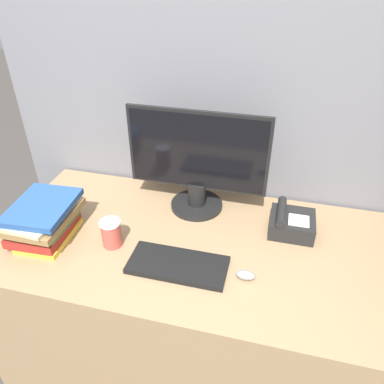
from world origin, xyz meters
name	(u,v)px	position (x,y,z in m)	size (l,w,h in m)	color
cubicle_panel_rear	(218,162)	(0.00, 0.84, 0.89)	(2.05, 0.04, 1.77)	slate
desk	(196,304)	(0.00, 0.40, 0.38)	(1.65, 0.80, 0.75)	#937551
monitor	(197,165)	(-0.06, 0.65, 0.97)	(0.60, 0.23, 0.46)	black
keyboard	(178,265)	(-0.03, 0.25, 0.76)	(0.37, 0.17, 0.02)	black
mouse	(246,275)	(0.22, 0.25, 0.77)	(0.07, 0.04, 0.03)	gray
coffee_cup	(111,233)	(-0.32, 0.31, 0.81)	(0.08, 0.08, 0.11)	#BF4C3F
book_stack	(44,220)	(-0.60, 0.29, 0.83)	(0.24, 0.31, 0.16)	gold
desk_telephone	(291,223)	(0.36, 0.57, 0.79)	(0.18, 0.18, 0.11)	black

